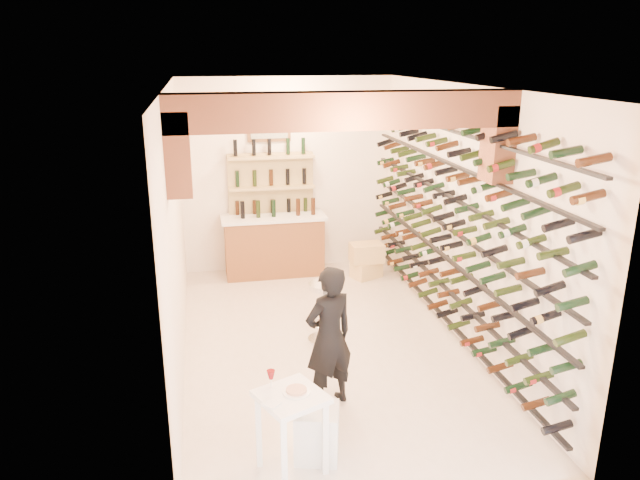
{
  "coord_description": "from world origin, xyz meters",
  "views": [
    {
      "loc": [
        -1.43,
        -6.78,
        3.56
      ],
      "look_at": [
        0.0,
        0.3,
        1.3
      ],
      "focal_mm": 33.79,
      "sensor_mm": 36.0,
      "label": 1
    }
  ],
  "objects_px": {
    "crate_lower": "(366,269)",
    "tasting_table": "(291,408)",
    "back_counter": "(274,244)",
    "chrome_barstool": "(324,308)",
    "white_stool": "(317,433)",
    "wine_rack": "(445,221)",
    "person": "(329,337)"
  },
  "relations": [
    {
      "from": "tasting_table",
      "to": "white_stool",
      "type": "xyz_separation_m",
      "value": [
        0.26,
        0.14,
        -0.38
      ]
    },
    {
      "from": "tasting_table",
      "to": "crate_lower",
      "type": "height_order",
      "value": "tasting_table"
    },
    {
      "from": "tasting_table",
      "to": "person",
      "type": "xyz_separation_m",
      "value": [
        0.55,
        0.98,
        0.14
      ]
    },
    {
      "from": "crate_lower",
      "to": "back_counter",
      "type": "bearing_deg",
      "value": 162.98
    },
    {
      "from": "tasting_table",
      "to": "crate_lower",
      "type": "bearing_deg",
      "value": 42.72
    },
    {
      "from": "back_counter",
      "to": "white_stool",
      "type": "relative_size",
      "value": 3.49
    },
    {
      "from": "back_counter",
      "to": "person",
      "type": "xyz_separation_m",
      "value": [
        0.07,
        -3.97,
        0.23
      ]
    },
    {
      "from": "tasting_table",
      "to": "crate_lower",
      "type": "distance_m",
      "value": 4.93
    },
    {
      "from": "white_stool",
      "to": "wine_rack",
      "type": "bearing_deg",
      "value": 46.4
    },
    {
      "from": "white_stool",
      "to": "person",
      "type": "xyz_separation_m",
      "value": [
        0.29,
        0.83,
        0.52
      ]
    },
    {
      "from": "wine_rack",
      "to": "white_stool",
      "type": "relative_size",
      "value": 11.7
    },
    {
      "from": "back_counter",
      "to": "crate_lower",
      "type": "relative_size",
      "value": 3.7
    },
    {
      "from": "wine_rack",
      "to": "person",
      "type": "xyz_separation_m",
      "value": [
        -1.76,
        -1.33,
        -0.78
      ]
    },
    {
      "from": "person",
      "to": "crate_lower",
      "type": "xyz_separation_m",
      "value": [
        1.4,
        3.53,
        -0.63
      ]
    },
    {
      "from": "back_counter",
      "to": "tasting_table",
      "type": "height_order",
      "value": "back_counter"
    },
    {
      "from": "wine_rack",
      "to": "white_stool",
      "type": "distance_m",
      "value": 3.26
    },
    {
      "from": "wine_rack",
      "to": "crate_lower",
      "type": "xyz_separation_m",
      "value": [
        -0.37,
        2.2,
        -1.41
      ]
    },
    {
      "from": "wine_rack",
      "to": "back_counter",
      "type": "distance_m",
      "value": 3.38
    },
    {
      "from": "wine_rack",
      "to": "crate_lower",
      "type": "height_order",
      "value": "wine_rack"
    },
    {
      "from": "white_stool",
      "to": "person",
      "type": "relative_size",
      "value": 0.32
    },
    {
      "from": "wine_rack",
      "to": "chrome_barstool",
      "type": "height_order",
      "value": "wine_rack"
    },
    {
      "from": "back_counter",
      "to": "white_stool",
      "type": "bearing_deg",
      "value": -92.7
    },
    {
      "from": "person",
      "to": "chrome_barstool",
      "type": "bearing_deg",
      "value": -121.47
    },
    {
      "from": "crate_lower",
      "to": "tasting_table",
      "type": "bearing_deg",
      "value": -113.37
    },
    {
      "from": "tasting_table",
      "to": "crate_lower",
      "type": "xyz_separation_m",
      "value": [
        1.95,
        4.5,
        -0.49
      ]
    },
    {
      "from": "wine_rack",
      "to": "back_counter",
      "type": "height_order",
      "value": "wine_rack"
    },
    {
      "from": "wine_rack",
      "to": "back_counter",
      "type": "relative_size",
      "value": 3.35
    },
    {
      "from": "white_stool",
      "to": "person",
      "type": "distance_m",
      "value": 1.03
    },
    {
      "from": "wine_rack",
      "to": "tasting_table",
      "type": "relative_size",
      "value": 6.17
    },
    {
      "from": "back_counter",
      "to": "chrome_barstool",
      "type": "relative_size",
      "value": 2.15
    },
    {
      "from": "back_counter",
      "to": "white_stool",
      "type": "height_order",
      "value": "back_counter"
    },
    {
      "from": "wine_rack",
      "to": "person",
      "type": "distance_m",
      "value": 2.34
    }
  ]
}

